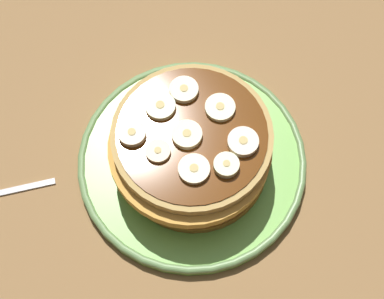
% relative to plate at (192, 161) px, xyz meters
% --- Properties ---
extents(ground_plane, '(1.40, 1.40, 0.03)m').
position_rel_plate_xyz_m(ground_plane, '(0.00, 0.00, -0.02)').
color(ground_plane, olive).
extents(plate, '(0.27, 0.27, 0.02)m').
position_rel_plate_xyz_m(plate, '(0.00, 0.00, 0.00)').
color(plate, '#72B74C').
rests_on(plate, ground_plane).
extents(pancake_stack, '(0.19, 0.19, 0.07)m').
position_rel_plate_xyz_m(pancake_stack, '(-0.00, 0.00, 0.04)').
color(pancake_stack, '#9C6327').
rests_on(pancake_stack, plate).
extents(banana_slice_0, '(0.03, 0.03, 0.01)m').
position_rel_plate_xyz_m(banana_slice_0, '(0.01, -0.00, 0.08)').
color(banana_slice_0, '#F6F0BD').
rests_on(banana_slice_0, pancake_stack).
extents(banana_slice_1, '(0.03, 0.03, 0.01)m').
position_rel_plate_xyz_m(banana_slice_1, '(-0.04, -0.01, 0.08)').
color(banana_slice_1, '#F1F1C1').
rests_on(banana_slice_1, pancake_stack).
extents(banana_slice_2, '(0.03, 0.03, 0.01)m').
position_rel_plate_xyz_m(banana_slice_2, '(0.01, -0.04, 0.08)').
color(banana_slice_2, '#EEF1C4').
rests_on(banana_slice_2, pancake_stack).
extents(banana_slice_3, '(0.03, 0.03, 0.01)m').
position_rel_plate_xyz_m(banana_slice_3, '(0.04, 0.00, 0.08)').
color(banana_slice_3, '#FDE4B5').
rests_on(banana_slice_3, pancake_stack).
extents(banana_slice_4, '(0.03, 0.03, 0.01)m').
position_rel_plate_xyz_m(banana_slice_4, '(0.02, 0.04, 0.08)').
color(banana_slice_4, '#FBEFC1').
rests_on(banana_slice_4, pancake_stack).
extents(banana_slice_5, '(0.03, 0.03, 0.01)m').
position_rel_plate_xyz_m(banana_slice_5, '(-0.04, 0.04, 0.08)').
color(banana_slice_5, '#F5E4C3').
rests_on(banana_slice_5, pancake_stack).
extents(banana_slice_6, '(0.03, 0.03, 0.01)m').
position_rel_plate_xyz_m(banana_slice_6, '(0.05, -0.03, 0.08)').
color(banana_slice_6, '#F4E7C4').
rests_on(banana_slice_6, pancake_stack).
extents(banana_slice_7, '(0.03, 0.03, 0.01)m').
position_rel_plate_xyz_m(banana_slice_7, '(-0.01, 0.05, 0.08)').
color(banana_slice_7, '#EEF4BF').
rests_on(banana_slice_7, pancake_stack).
extents(banana_slice_8, '(0.03, 0.03, 0.01)m').
position_rel_plate_xyz_m(banana_slice_8, '(-0.02, -0.05, 0.08)').
color(banana_slice_8, '#F4ECBE').
rests_on(banana_slice_8, pancake_stack).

